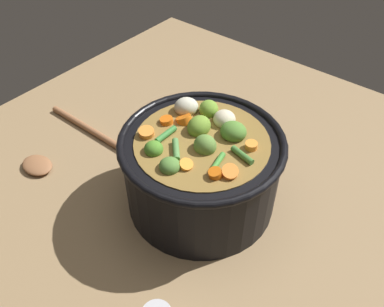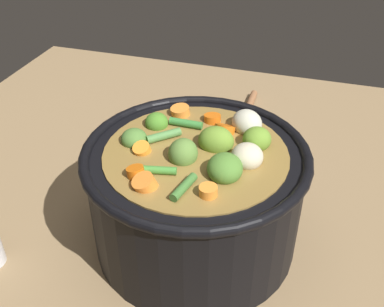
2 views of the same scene
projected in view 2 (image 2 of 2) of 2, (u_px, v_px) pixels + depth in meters
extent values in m
plane|color=#8C704C|center=(195.00, 238.00, 0.63)|extent=(1.10, 1.10, 0.00)
cylinder|color=black|center=(195.00, 199.00, 0.59)|extent=(0.26, 0.26, 0.14)
torus|color=black|center=(196.00, 154.00, 0.55)|extent=(0.28, 0.28, 0.01)
cylinder|color=olive|center=(195.00, 196.00, 0.58)|extent=(0.22, 0.22, 0.13)
ellipsoid|color=#518331|center=(225.00, 168.00, 0.50)|extent=(0.05, 0.05, 0.03)
ellipsoid|color=#4B8628|center=(157.00, 123.00, 0.59)|extent=(0.04, 0.04, 0.03)
ellipsoid|color=#5C8439|center=(183.00, 153.00, 0.53)|extent=(0.04, 0.04, 0.04)
ellipsoid|color=olive|center=(216.00, 141.00, 0.55)|extent=(0.04, 0.04, 0.04)
ellipsoid|color=olive|center=(257.00, 139.00, 0.55)|extent=(0.05, 0.05, 0.03)
ellipsoid|color=#507F36|center=(135.00, 137.00, 0.56)|extent=(0.04, 0.04, 0.02)
cylinder|color=orange|center=(136.00, 174.00, 0.50)|extent=(0.03, 0.03, 0.02)
cylinder|color=orange|center=(142.00, 150.00, 0.54)|extent=(0.03, 0.03, 0.02)
cylinder|color=orange|center=(224.00, 130.00, 0.58)|extent=(0.03, 0.03, 0.02)
cylinder|color=orange|center=(145.00, 185.00, 0.49)|extent=(0.04, 0.04, 0.03)
cylinder|color=orange|center=(209.00, 119.00, 0.60)|extent=(0.03, 0.03, 0.02)
cylinder|color=orange|center=(208.00, 193.00, 0.48)|extent=(0.02, 0.02, 0.02)
cylinder|color=orange|center=(180.00, 113.00, 0.62)|extent=(0.04, 0.04, 0.02)
ellipsoid|color=beige|center=(247.00, 123.00, 0.58)|extent=(0.06, 0.06, 0.03)
ellipsoid|color=beige|center=(247.00, 156.00, 0.53)|extent=(0.04, 0.04, 0.03)
cylinder|color=#508744|center=(164.00, 136.00, 0.56)|extent=(0.04, 0.04, 0.01)
cylinder|color=#448E36|center=(159.00, 170.00, 0.51)|extent=(0.04, 0.02, 0.01)
cylinder|color=#3B8238|center=(186.00, 123.00, 0.59)|extent=(0.04, 0.01, 0.01)
cylinder|color=#3F7230|center=(184.00, 187.00, 0.48)|extent=(0.02, 0.04, 0.01)
ellipsoid|color=#8E5C3A|center=(172.00, 112.00, 0.89)|extent=(0.05, 0.07, 0.02)
cylinder|color=#8E5C3A|center=(244.00, 123.00, 0.86)|extent=(0.02, 0.25, 0.01)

